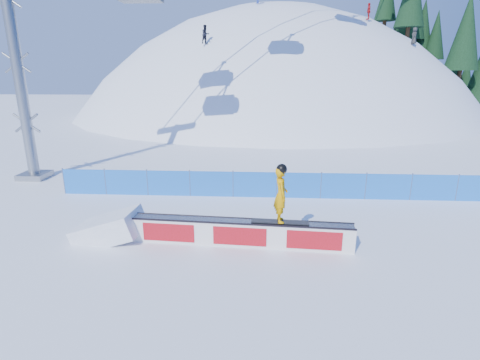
{
  "coord_description": "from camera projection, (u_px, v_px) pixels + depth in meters",
  "views": [
    {
      "loc": [
        -1.73,
        -11.89,
        5.61
      ],
      "look_at": [
        -2.52,
        1.68,
        1.64
      ],
      "focal_mm": 28.0,
      "sensor_mm": 36.0,
      "label": 1
    }
  ],
  "objects": [
    {
      "name": "ground",
      "position": [
        310.0,
        240.0,
        12.87
      ],
      "size": [
        160.0,
        160.0,
        0.0
      ],
      "primitive_type": "plane",
      "color": "white",
      "rests_on": "ground"
    },
    {
      "name": "snow_hill",
      "position": [
        271.0,
        229.0,
        58.16
      ],
      "size": [
        64.0,
        64.0,
        64.0
      ],
      "color": "white",
      "rests_on": "ground"
    },
    {
      "name": "treeline",
      "position": [
        443.0,
        26.0,
        47.73
      ],
      "size": [
        19.01,
        12.04,
        20.99
      ],
      "color": "#362315",
      "rests_on": "ground"
    },
    {
      "name": "safety_fence",
      "position": [
        299.0,
        185.0,
        17.01
      ],
      "size": [
        22.05,
        0.05,
        1.3
      ],
      "color": "blue",
      "rests_on": "ground"
    },
    {
      "name": "rail_box",
      "position": [
        241.0,
        233.0,
        12.43
      ],
      "size": [
        7.4,
        1.02,
        0.89
      ],
      "rotation": [
        0.0,
        0.0,
        -0.07
      ],
      "color": "white",
      "rests_on": "ground"
    },
    {
      "name": "snow_ramp",
      "position": [
        110.0,
        237.0,
        13.11
      ],
      "size": [
        2.43,
        1.62,
        1.46
      ],
      "primitive_type": null,
      "rotation": [
        0.0,
        -0.31,
        -0.07
      ],
      "color": "white",
      "rests_on": "ground"
    },
    {
      "name": "snowboarder",
      "position": [
        281.0,
        194.0,
        11.88
      ],
      "size": [
        1.89,
        0.71,
        1.95
      ],
      "rotation": [
        0.0,
        0.0,
        1.69
      ],
      "color": "black",
      "rests_on": "rail_box"
    },
    {
      "name": "distant_skiers",
      "position": [
        301.0,
        16.0,
        38.76
      ],
      "size": [
        21.66,
        10.46,
        6.53
      ],
      "color": "black",
      "rests_on": "ground"
    }
  ]
}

